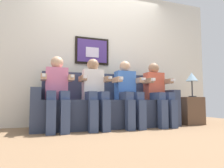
{
  "coord_description": "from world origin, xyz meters",
  "views": [
    {
      "loc": [
        -1.06,
        -2.86,
        0.44
      ],
      "look_at": [
        0.0,
        0.15,
        0.7
      ],
      "focal_mm": 32.29,
      "sensor_mm": 36.0,
      "label": 1
    }
  ],
  "objects_px": {
    "person_left_center": "(95,90)",
    "person_rightmost": "(158,91)",
    "table_lamp": "(192,78)",
    "person_right_center": "(128,90)",
    "couch": "(108,108)",
    "person_leftmost": "(57,89)",
    "side_table_right": "(189,111)"
  },
  "relations": [
    {
      "from": "couch",
      "to": "person_left_center",
      "type": "relative_size",
      "value": 2.16
    },
    {
      "from": "couch",
      "to": "side_table_right",
      "type": "bearing_deg",
      "value": -3.97
    },
    {
      "from": "side_table_right",
      "to": "person_left_center",
      "type": "bearing_deg",
      "value": -178.07
    },
    {
      "from": "couch",
      "to": "person_leftmost",
      "type": "xyz_separation_m",
      "value": [
        -0.84,
        -0.17,
        0.29
      ]
    },
    {
      "from": "person_right_center",
      "to": "side_table_right",
      "type": "relative_size",
      "value": 2.22
    },
    {
      "from": "couch",
      "to": "table_lamp",
      "type": "distance_m",
      "value": 1.69
    },
    {
      "from": "table_lamp",
      "to": "person_rightmost",
      "type": "bearing_deg",
      "value": -178.58
    },
    {
      "from": "person_left_center",
      "to": "table_lamp",
      "type": "distance_m",
      "value": 1.89
    },
    {
      "from": "person_left_center",
      "to": "person_rightmost",
      "type": "bearing_deg",
      "value": 0.0
    },
    {
      "from": "person_leftmost",
      "to": "person_right_center",
      "type": "relative_size",
      "value": 1.0
    },
    {
      "from": "person_leftmost",
      "to": "person_left_center",
      "type": "height_order",
      "value": "same"
    },
    {
      "from": "person_leftmost",
      "to": "person_left_center",
      "type": "relative_size",
      "value": 1.0
    },
    {
      "from": "person_left_center",
      "to": "person_rightmost",
      "type": "xyz_separation_m",
      "value": [
        1.12,
        0.0,
        0.0
      ]
    },
    {
      "from": "person_left_center",
      "to": "person_leftmost",
      "type": "bearing_deg",
      "value": 180.0
    },
    {
      "from": "person_leftmost",
      "to": "table_lamp",
      "type": "distance_m",
      "value": 2.45
    },
    {
      "from": "person_rightmost",
      "to": "side_table_right",
      "type": "xyz_separation_m",
      "value": [
        0.7,
        0.06,
        -0.36
      ]
    },
    {
      "from": "person_leftmost",
      "to": "person_right_center",
      "type": "height_order",
      "value": "same"
    },
    {
      "from": "couch",
      "to": "table_lamp",
      "type": "height_order",
      "value": "table_lamp"
    },
    {
      "from": "person_right_center",
      "to": "table_lamp",
      "type": "xyz_separation_m",
      "value": [
        1.32,
        0.02,
        0.25
      ]
    },
    {
      "from": "side_table_right",
      "to": "table_lamp",
      "type": "bearing_deg",
      "value": -41.15
    },
    {
      "from": "person_right_center",
      "to": "table_lamp",
      "type": "height_order",
      "value": "person_right_center"
    },
    {
      "from": "couch",
      "to": "person_right_center",
      "type": "height_order",
      "value": "person_right_center"
    },
    {
      "from": "person_rightmost",
      "to": "table_lamp",
      "type": "xyz_separation_m",
      "value": [
        0.75,
        0.02,
        0.25
      ]
    },
    {
      "from": "couch",
      "to": "person_leftmost",
      "type": "distance_m",
      "value": 0.91
    },
    {
      "from": "person_right_center",
      "to": "person_rightmost",
      "type": "height_order",
      "value": "same"
    },
    {
      "from": "person_right_center",
      "to": "table_lamp",
      "type": "bearing_deg",
      "value": 0.81
    },
    {
      "from": "person_left_center",
      "to": "side_table_right",
      "type": "bearing_deg",
      "value": 1.93
    },
    {
      "from": "couch",
      "to": "side_table_right",
      "type": "height_order",
      "value": "couch"
    },
    {
      "from": "person_leftmost",
      "to": "person_rightmost",
      "type": "xyz_separation_m",
      "value": [
        1.69,
        0.0,
        0.0
      ]
    },
    {
      "from": "couch",
      "to": "person_left_center",
      "type": "distance_m",
      "value": 0.44
    },
    {
      "from": "table_lamp",
      "to": "side_table_right",
      "type": "bearing_deg",
      "value": 138.85
    },
    {
      "from": "person_left_center",
      "to": "person_rightmost",
      "type": "distance_m",
      "value": 1.12
    }
  ]
}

